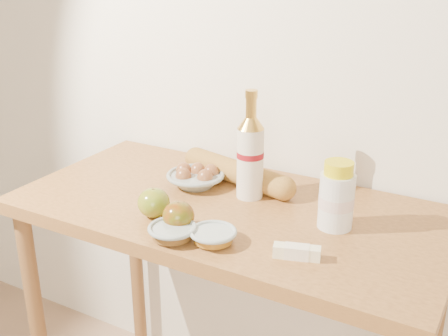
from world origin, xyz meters
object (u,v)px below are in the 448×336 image
at_px(egg_bowl, 196,177).
at_px(baguette, 237,172).
at_px(bourbon_bottle, 250,155).
at_px(cream_bottle, 337,197).
at_px(table, 229,244).

distance_m(egg_bowl, baguette, 0.12).
xyz_separation_m(bourbon_bottle, baguette, (-0.08, 0.07, -0.09)).
relative_size(cream_bottle, egg_bowl, 0.80).
distance_m(bourbon_bottle, cream_bottle, 0.28).
xyz_separation_m(cream_bottle, egg_bowl, (-0.45, 0.05, -0.06)).
distance_m(table, bourbon_bottle, 0.26).
bearing_deg(cream_bottle, table, 170.31).
bearing_deg(cream_bottle, egg_bowl, 160.07).
bearing_deg(baguette, cream_bottle, -6.47).
bearing_deg(cream_bottle, bourbon_bottle, 154.50).
bearing_deg(egg_bowl, baguette, 36.54).
bearing_deg(bourbon_bottle, table, -90.72).
bearing_deg(bourbon_bottle, baguette, 154.54).
relative_size(table, baguette, 2.81).
relative_size(table, egg_bowl, 5.42).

